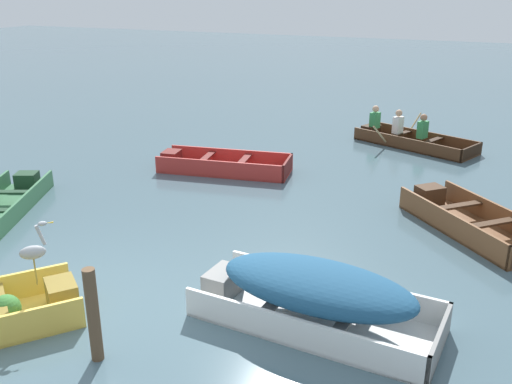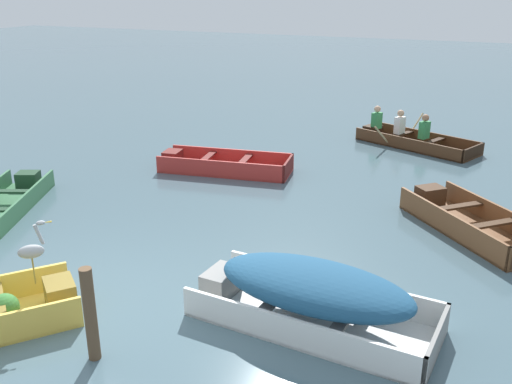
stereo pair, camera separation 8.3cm
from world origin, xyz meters
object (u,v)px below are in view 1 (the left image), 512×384
Objects in this scene: rowboat_dark_varnish_with_crew at (408,137)px; mooring_post at (93,315)px; skiff_white_mid_moored at (314,291)px; skiff_wooden_brown_outer_moored at (467,220)px; skiff_red_near_moored at (219,165)px; heron_on_dinghy at (34,250)px; skiff_green_far_moored at (3,205)px.

mooring_post is (-1.66, -10.68, 0.37)m from rowboat_dark_varnish_with_crew.
skiff_white_mid_moored reaches higher than skiff_wooden_brown_outer_moored.
rowboat_dark_varnish_with_crew is at bearing 48.10° from skiff_red_near_moored.
skiff_wooden_brown_outer_moored is 7.05m from heron_on_dinghy.
skiff_red_near_moored is at bearing 127.80° from skiff_white_mid_moored.
mooring_post is (-3.55, -5.58, 0.43)m from skiff_wooden_brown_outer_moored.
mooring_post is (1.31, -0.52, -0.31)m from heron_on_dinghy.
skiff_white_mid_moored is 0.97× the size of skiff_green_far_moored.
skiff_red_near_moored is at bearing 105.68° from mooring_post.
rowboat_dark_varnish_with_crew is 2.88× the size of mooring_post.
rowboat_dark_varnish_with_crew is at bearing 81.14° from mooring_post.
heron_on_dinghy is at bearing -106.30° from rowboat_dark_varnish_with_crew.
heron_on_dinghy reaches higher than rowboat_dark_varnish_with_crew.
rowboat_dark_varnish_with_crew is 10.61m from heron_on_dinghy.
skiff_red_near_moored is 0.94× the size of skiff_green_far_moored.
skiff_wooden_brown_outer_moored is at bearing -11.87° from skiff_red_near_moored.
skiff_white_mid_moored is at bearing -111.50° from skiff_wooden_brown_outer_moored.
skiff_wooden_brown_outer_moored is at bearing -69.74° from rowboat_dark_varnish_with_crew.
rowboat_dark_varnish_with_crew reaches higher than skiff_wooden_brown_outer_moored.
skiff_green_far_moored is 9.90m from rowboat_dark_varnish_with_crew.
skiff_green_far_moored is (-6.49, 1.22, -0.33)m from skiff_white_mid_moored.
skiff_wooden_brown_outer_moored is 2.39× the size of mooring_post.
skiff_red_near_moored is at bearing 95.36° from heron_on_dinghy.
skiff_red_near_moored is 5.55m from skiff_wooden_brown_outer_moored.
skiff_red_near_moored is at bearing -131.90° from rowboat_dark_varnish_with_crew.
rowboat_dark_varnish_with_crew reaches higher than skiff_red_near_moored.
skiff_white_mid_moored is at bearing -52.20° from skiff_red_near_moored.
skiff_wooden_brown_outer_moored is at bearing 18.39° from skiff_green_far_moored.
skiff_green_far_moored is 5.36m from mooring_post.
heron_on_dinghy reaches higher than skiff_green_far_moored.
skiff_white_mid_moored is 4.19m from skiff_wooden_brown_outer_moored.
mooring_post is at bearing -33.07° from skiff_green_far_moored.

